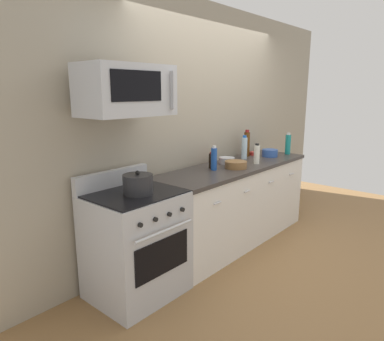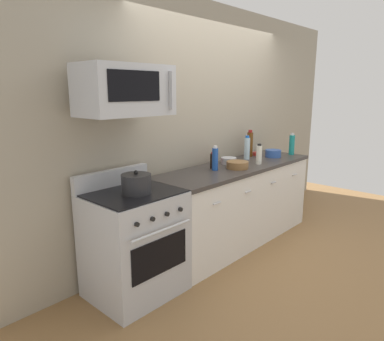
# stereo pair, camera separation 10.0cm
# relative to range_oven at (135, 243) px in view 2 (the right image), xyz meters

# --- Properties ---
(ground_plane) EXTENTS (6.40, 6.40, 0.00)m
(ground_plane) POSITION_rel_range_oven_xyz_m (1.50, -0.00, -0.47)
(ground_plane) COLOR olive
(back_wall) EXTENTS (5.34, 0.10, 2.70)m
(back_wall) POSITION_rel_range_oven_xyz_m (1.50, 0.41, 0.88)
(back_wall) COLOR #9E937F
(back_wall) RESTS_ON ground_plane
(counter_unit) EXTENTS (2.25, 0.66, 0.92)m
(counter_unit) POSITION_rel_range_oven_xyz_m (1.50, -0.00, -0.01)
(counter_unit) COLOR silver
(counter_unit) RESTS_ON ground_plane
(range_oven) EXTENTS (0.76, 0.69, 1.07)m
(range_oven) POSITION_rel_range_oven_xyz_m (0.00, 0.00, 0.00)
(range_oven) COLOR #B7BABF
(range_oven) RESTS_ON ground_plane
(microwave) EXTENTS (0.74, 0.44, 0.40)m
(microwave) POSITION_rel_range_oven_xyz_m (0.00, 0.04, 1.28)
(microwave) COLOR #B7BABF
(bottle_vinegar_white) EXTENTS (0.07, 0.07, 0.24)m
(bottle_vinegar_white) POSITION_rel_range_oven_xyz_m (1.71, -0.15, 0.56)
(bottle_vinegar_white) COLOR silver
(bottle_vinegar_white) RESTS_ON countertop_slab
(bottle_soda_blue) EXTENTS (0.06, 0.06, 0.26)m
(bottle_soda_blue) POSITION_rel_range_oven_xyz_m (1.12, 0.02, 0.57)
(bottle_soda_blue) COLOR #1E4CA5
(bottle_soda_blue) RESTS_ON countertop_slab
(bottle_wine_amber) EXTENTS (0.08, 0.08, 0.34)m
(bottle_wine_amber) POSITION_rel_range_oven_xyz_m (2.05, 0.20, 0.61)
(bottle_wine_amber) COLOR #59330F
(bottle_wine_amber) RESTS_ON countertop_slab
(bottle_hot_sauce_red) EXTENTS (0.05, 0.05, 0.19)m
(bottle_hot_sauce_red) POSITION_rel_range_oven_xyz_m (1.37, 0.22, 0.54)
(bottle_hot_sauce_red) COLOR #B21914
(bottle_hot_sauce_red) RESTS_ON countertop_slab
(bottle_soy_sauce_dark) EXTENTS (0.06, 0.06, 0.18)m
(bottle_soy_sauce_dark) POSITION_rel_range_oven_xyz_m (1.17, 0.10, 0.54)
(bottle_soy_sauce_dark) COLOR black
(bottle_soy_sauce_dark) RESTS_ON countertop_slab
(bottle_sparkling_teal) EXTENTS (0.07, 0.07, 0.28)m
(bottle_sparkling_teal) POSITION_rel_range_oven_xyz_m (2.53, -0.13, 0.59)
(bottle_sparkling_teal) COLOR #197F7A
(bottle_sparkling_teal) RESTS_ON countertop_slab
(bottle_water_clear) EXTENTS (0.07, 0.07, 0.29)m
(bottle_water_clear) POSITION_rel_range_oven_xyz_m (1.86, 0.12, 0.59)
(bottle_water_clear) COLOR silver
(bottle_water_clear) RESTS_ON countertop_slab
(bowl_blue_mixing) EXTENTS (0.20, 0.20, 0.09)m
(bowl_blue_mixing) POSITION_rel_range_oven_xyz_m (2.22, -0.04, 0.50)
(bowl_blue_mixing) COLOR #2D519E
(bowl_blue_mixing) RESTS_ON countertop_slab
(bowl_red_small) EXTENTS (0.10, 0.10, 0.04)m
(bowl_red_small) POSITION_rel_range_oven_xyz_m (2.17, 0.17, 0.47)
(bowl_red_small) COLOR #B72D28
(bowl_red_small) RESTS_ON countertop_slab
(bowl_wooden_salad) EXTENTS (0.24, 0.24, 0.08)m
(bowl_wooden_salad) POSITION_rel_range_oven_xyz_m (1.35, -0.10, 0.49)
(bowl_wooden_salad) COLOR brown
(bowl_wooden_salad) RESTS_ON countertop_slab
(bowl_steel_prep) EXTENTS (0.18, 0.18, 0.07)m
(bowl_steel_prep) POSITION_rel_range_oven_xyz_m (1.48, 0.11, 0.49)
(bowl_steel_prep) COLOR #B2B5BA
(bowl_steel_prep) RESTS_ON countertop_slab
(stockpot) EXTENTS (0.25, 0.25, 0.19)m
(stockpot) POSITION_rel_range_oven_xyz_m (0.00, -0.05, 0.53)
(stockpot) COLOR #262628
(stockpot) RESTS_ON range_oven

